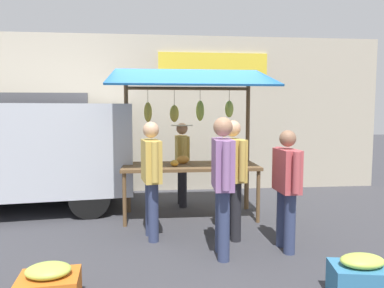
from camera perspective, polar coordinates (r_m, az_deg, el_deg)
ground_plane at (r=6.04m, az=-0.28°, el=-11.64°), size 40.00×40.00×0.00m
street_backdrop at (r=7.96m, az=-2.12°, el=4.84°), size 9.00×0.30×3.40m
market_stall at (r=5.80m, az=-0.33°, el=3.20°), size 2.50×1.46×2.50m
vendor_with_sunhat at (r=6.57m, az=-1.60°, el=-2.22°), size 0.40×0.67×1.54m
shopper_with_shopping_bag at (r=4.62m, az=14.97°, el=-6.00°), size 0.23×0.66×1.52m
shopper_in_striped_shirt at (r=4.88m, az=-6.55°, el=-4.46°), size 0.30×0.68×1.62m
shopper_in_grey_tee at (r=4.26m, az=4.93°, el=-5.20°), size 0.25×0.71×1.69m
shopper_with_ponytail at (r=4.91m, az=6.46°, el=-4.26°), size 0.33×0.68×1.63m
produce_crate_near at (r=3.63m, az=-22.01°, el=-20.65°), size 0.56×0.45×0.41m
produce_crate_side at (r=3.87m, az=25.58°, el=-18.94°), size 0.60×0.46×0.43m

